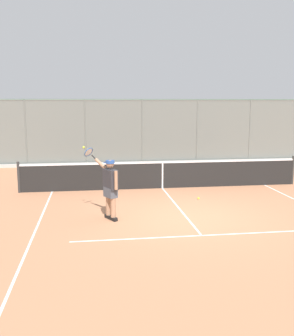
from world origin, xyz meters
name	(u,v)px	position (x,y,z in m)	size (l,w,h in m)	color
ground_plane	(186,217)	(0.00, 0.00, 0.00)	(60.00, 60.00, 0.00)	#B27551
court_line_markings	(205,240)	(0.00, 1.77, 0.00)	(7.79, 9.29, 0.01)	white
fence_backdrop	(141,131)	(0.00, -9.85, 1.58)	(19.66, 1.37, 3.19)	slate
tennis_net	(162,175)	(0.00, -3.61, 0.49)	(10.01, 0.09, 1.07)	#2D2D2D
tennis_player	(110,185)	(2.03, -0.10, 0.91)	(0.91, 1.10, 1.87)	black
tennis_ball_mid_court	(198,198)	(-0.85, -1.86, 0.03)	(0.07, 0.07, 0.07)	#CCDB33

